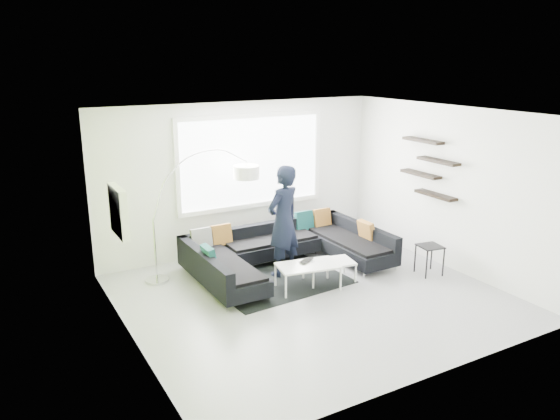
# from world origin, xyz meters

# --- Properties ---
(ground) EXTENTS (5.50, 5.50, 0.00)m
(ground) POSITION_xyz_m (0.00, 0.00, 0.00)
(ground) COLOR gray
(ground) RESTS_ON ground
(room_shell) EXTENTS (5.54, 5.04, 2.82)m
(room_shell) POSITION_xyz_m (0.04, 0.21, 1.81)
(room_shell) COLOR white
(room_shell) RESTS_ON ground
(sectional_sofa) EXTENTS (3.31, 2.07, 0.71)m
(sectional_sofa) POSITION_xyz_m (0.23, 1.13, 0.31)
(sectional_sofa) COLOR black
(sectional_sofa) RESTS_ON ground
(rug) EXTENTS (2.25, 1.71, 0.01)m
(rug) POSITION_xyz_m (-0.16, 0.81, 0.01)
(rug) COLOR black
(rug) RESTS_ON ground
(coffee_table) EXTENTS (1.34, 0.93, 0.40)m
(coffee_table) POSITION_xyz_m (0.34, 0.35, 0.20)
(coffee_table) COLOR white
(coffee_table) RESTS_ON ground
(arc_lamp) EXTENTS (1.93, 0.48, 2.10)m
(arc_lamp) POSITION_xyz_m (-1.91, 1.77, 1.05)
(arc_lamp) COLOR white
(arc_lamp) RESTS_ON ground
(side_table) EXTENTS (0.42, 0.42, 0.51)m
(side_table) POSITION_xyz_m (2.22, -0.18, 0.25)
(side_table) COLOR black
(side_table) RESTS_ON ground
(person) EXTENTS (0.97, 0.89, 1.88)m
(person) POSITION_xyz_m (0.07, 1.03, 0.94)
(person) COLOR black
(person) RESTS_ON ground
(laptop) EXTENTS (0.47, 0.45, 0.02)m
(laptop) POSITION_xyz_m (0.18, 0.41, 0.42)
(laptop) COLOR black
(laptop) RESTS_ON coffee_table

